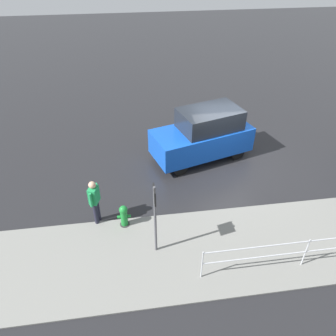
% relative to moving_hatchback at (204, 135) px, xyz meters
% --- Properties ---
extents(ground_plane, '(60.00, 60.00, 0.00)m').
position_rel_moving_hatchback_xyz_m(ground_plane, '(-0.87, 0.64, -1.03)').
color(ground_plane, black).
extents(kerb_strip, '(24.00, 3.20, 0.04)m').
position_rel_moving_hatchback_xyz_m(kerb_strip, '(-0.87, 4.84, -1.01)').
color(kerb_strip, slate).
rests_on(kerb_strip, ground).
extents(moving_hatchback, '(4.22, 2.74, 2.06)m').
position_rel_moving_hatchback_xyz_m(moving_hatchback, '(0.00, 0.00, 0.00)').
color(moving_hatchback, blue).
rests_on(moving_hatchback, ground).
extents(fire_hydrant, '(0.42, 0.31, 0.80)m').
position_rel_moving_hatchback_xyz_m(fire_hydrant, '(3.30, 3.49, -0.63)').
color(fire_hydrant, '#197A2D').
rests_on(fire_hydrant, ground).
extents(pedestrian, '(0.34, 0.54, 1.62)m').
position_rel_moving_hatchback_xyz_m(pedestrian, '(4.14, 3.20, -0.07)').
color(pedestrian, '#1E8C4C').
rests_on(pedestrian, ground).
extents(sign_post, '(0.07, 0.44, 2.40)m').
position_rel_moving_hatchback_xyz_m(sign_post, '(2.43, 4.62, 0.55)').
color(sign_post, '#4C4C51').
rests_on(sign_post, ground).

